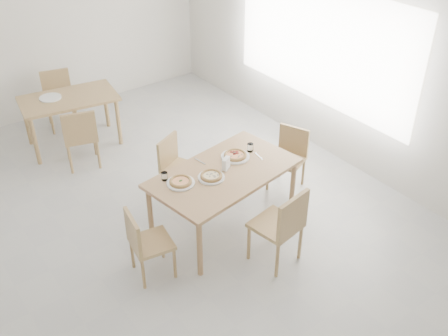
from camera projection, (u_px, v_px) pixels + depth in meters
room at (320, 44)px, 6.95m from camera, size 7.28×7.00×7.00m
main_table at (224, 177)px, 5.80m from camera, size 1.77×1.18×0.75m
chair_south at (283, 223)px, 5.35m from camera, size 0.52×0.52×0.92m
chair_north at (175, 163)px, 6.43m from camera, size 0.52×0.52×0.80m
chair_west at (144, 241)px, 5.23m from camera, size 0.45×0.45×0.80m
chair_east at (290, 154)px, 6.61m from camera, size 0.52×0.52×0.80m
plate_margherita at (181, 183)px, 5.56m from camera, size 0.30×0.30×0.02m
plate_mushroom at (211, 177)px, 5.65m from camera, size 0.29×0.29×0.02m
plate_pepperoni at (235, 157)px, 6.00m from camera, size 0.33×0.33×0.02m
pizza_margherita at (181, 181)px, 5.54m from camera, size 0.30×0.30×0.03m
pizza_mushroom at (211, 176)px, 5.63m from camera, size 0.31×0.31×0.03m
pizza_pepperoni at (235, 155)px, 5.98m from camera, size 0.32×0.32×0.03m
tumbler_a at (165, 176)px, 5.60m from camera, size 0.07×0.07×0.09m
tumbler_b at (250, 147)px, 6.09m from camera, size 0.07×0.07×0.10m
napkin_holder at (226, 164)px, 5.76m from camera, size 0.14×0.12×0.14m
fork_a at (259, 156)px, 6.02m from camera, size 0.04×0.18×0.01m
fork_b at (200, 161)px, 5.93m from camera, size 0.04×0.18×0.01m
second_table at (69, 104)px, 7.37m from camera, size 1.41×0.94×0.75m
chair_back_s at (80, 134)px, 6.93m from camera, size 0.54×0.54×0.88m
chair_back_n at (59, 95)px, 7.95m from camera, size 0.52×0.52×0.86m
plate_empty at (50, 98)px, 7.29m from camera, size 0.30×0.30×0.02m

